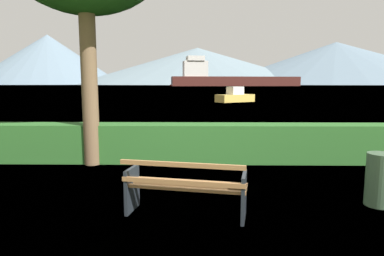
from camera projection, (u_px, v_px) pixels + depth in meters
The scene contains 9 objects.
ground_plane at pixel (186, 214), 5.01m from camera, with size 1400.00×1400.00×0.00m, color olive.
water_surface at pixel (197, 86), 309.59m from camera, with size 620.00×620.00×0.00m, color #7A99A8.
park_bench at pixel (185, 188), 4.89m from camera, with size 1.85×0.90×0.87m.
hedge_row at pixel (191, 143), 8.35m from camera, with size 13.65×0.79×0.94m, color #285B23.
trash_bin at pixel (380, 180), 5.32m from camera, with size 0.44×0.44×0.85m, color #385138.
cargo_ship_large at pixel (226, 78), 248.53m from camera, with size 96.88×28.74×21.58m.
fishing_boat_near at pixel (235, 97), 35.22m from camera, with size 4.38×3.77×1.62m.
sailboat_mid at pixel (173, 85), 251.55m from camera, with size 5.10×2.72×2.25m.
distant_hills at pixel (229, 64), 583.08m from camera, with size 830.45×446.19×85.09m.
Camera 1 is at (0.16, -4.79, 1.95)m, focal length 31.23 mm.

